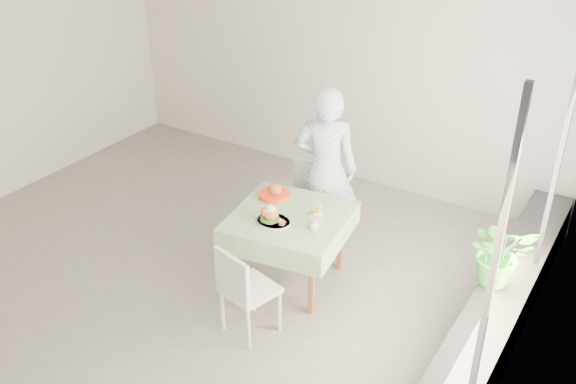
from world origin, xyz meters
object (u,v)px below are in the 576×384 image
Objects in this scene: chair_near at (249,306)px; potted_plant at (500,252)px; cafe_table at (290,240)px; chair_far at (310,215)px; juice_cup_orange at (319,212)px; main_dish at (272,217)px; diner at (326,169)px.

chair_near is 1.47× the size of potted_plant.
cafe_table is 0.85m from chair_near.
chair_far is (-0.24, 0.80, -0.20)m from cafe_table.
juice_cup_orange is (0.15, 0.93, 0.53)m from chair_near.
chair_far is 2.21m from potted_plant.
potted_plant is (1.93, 0.53, 0.00)m from main_dish.
juice_cup_orange reaches higher than chair_far.
diner is (-0.15, 1.58, 0.61)m from chair_near.
chair_far is at bearing -31.85° from diner.
chair_far is at bearing 125.49° from juice_cup_orange.
main_dish is at bearing 105.72° from chair_near.
diner reaches higher than cafe_table.
potted_plant is (1.75, 1.16, 0.53)m from chair_near.
potted_plant is (1.90, -0.42, -0.09)m from diner.
juice_cup_orange is (0.25, 0.11, 0.34)m from cafe_table.
main_dish is at bearing -164.65° from potted_plant.
juice_cup_orange is (0.49, -0.68, 0.54)m from chair_far.
chair_near is at bearing -74.28° from main_dish.
cafe_table is at bearing 71.58° from diner.
main_dish is (-0.08, -0.19, 0.34)m from cafe_table.
chair_far is 0.96× the size of chair_near.
juice_cup_orange is (0.32, 0.30, 0.00)m from main_dish.
main_dish is at bearing -111.43° from cafe_table.
diner is (-0.05, 0.76, 0.42)m from cafe_table.
cafe_table is 1.41× the size of chair_far.
potted_plant is at bearing 15.35° from main_dish.
diner reaches higher than juice_cup_orange.
chair_far is at bearing 99.46° from main_dish.
chair_far is at bearing 101.93° from chair_near.
main_dish is 0.56× the size of potted_plant.
chair_near is 1.70m from diner.
diner is 2.97× the size of potted_plant.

